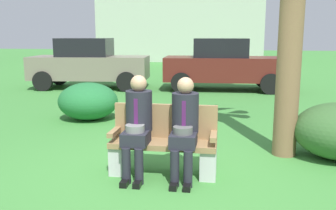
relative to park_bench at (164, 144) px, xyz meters
name	(u,v)px	position (x,y,z in m)	size (l,w,h in m)	color
ground_plane	(159,174)	(-0.06, -0.05, -0.40)	(80.00, 80.00, 0.00)	#3F8539
park_bench	(164,144)	(0.00, 0.00, 0.00)	(1.37, 0.44, 0.90)	#99754C
seated_man_left	(137,121)	(-0.32, -0.12, 0.32)	(0.34, 0.72, 1.30)	#23232D
seated_man_right	(184,123)	(0.28, -0.13, 0.32)	(0.34, 0.72, 1.28)	#23232D
shrub_near_bench	(88,101)	(-2.13, 2.88, 0.00)	(1.28, 1.17, 0.80)	#236E36
parked_car_near	(89,63)	(-3.82, 7.48, 0.44)	(4.03, 2.01, 1.68)	slate
parked_car_far	(224,65)	(0.69, 7.70, 0.44)	(3.97, 1.85, 1.68)	#591E19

